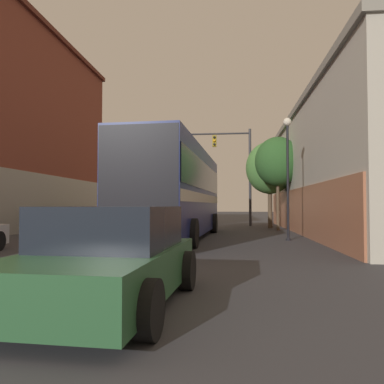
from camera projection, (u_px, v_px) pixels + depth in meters
The scene contains 11 objects.
lane_center_line at pixel (140, 237), 17.04m from camera, with size 0.14×39.38×0.01m.
building_right_storefront at pixel (364, 167), 19.21m from camera, with size 7.24×21.08×6.53m.
bus at pixel (178, 189), 16.23m from camera, with size 3.16×11.71×3.81m.
hatchback_foreground at pixel (108, 258), 5.40m from camera, with size 2.29×3.97×1.42m.
parked_car_left_near at pixel (89, 219), 21.41m from camera, with size 2.41×4.11×1.30m.
parked_car_left_mid at pixel (131, 215), 31.99m from camera, with size 2.20×3.99×1.31m.
parked_car_left_distant at pixel (120, 216), 26.83m from camera, with size 2.17×4.81×1.40m.
traffic_signal_gantry at pixel (211, 154), 26.54m from camera, with size 8.40×0.36×6.81m.
street_lamp at pixel (288, 166), 15.38m from camera, with size 0.34×0.34×5.05m.
street_tree_near at pixel (278, 162), 21.44m from camera, with size 2.58×2.32×5.36m.
street_tree_far at pixel (270, 168), 23.50m from camera, with size 3.00×2.70×5.44m.
Camera 1 is at (4.15, -3.06, 1.44)m, focal length 35.00 mm.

